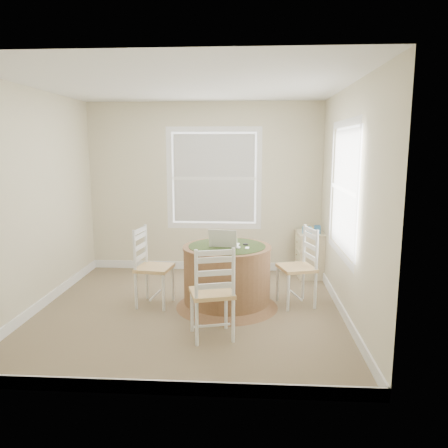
{
  "coord_description": "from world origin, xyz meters",
  "views": [
    {
      "loc": [
        0.72,
        -4.91,
        1.93
      ],
      "look_at": [
        0.39,
        0.45,
        0.98
      ],
      "focal_mm": 35.0,
      "sensor_mm": 36.0,
      "label": 1
    }
  ],
  "objects_px": {
    "chair_near": "(212,292)",
    "chair_left": "(154,268)",
    "laptop": "(224,244)",
    "chair_right": "(297,267)",
    "round_table": "(227,274)",
    "corner_chest": "(309,254)"
  },
  "relations": [
    {
      "from": "laptop",
      "to": "corner_chest",
      "type": "bearing_deg",
      "value": -125.27
    },
    {
      "from": "chair_right",
      "to": "laptop",
      "type": "height_order",
      "value": "laptop"
    },
    {
      "from": "chair_near",
      "to": "corner_chest",
      "type": "distance_m",
      "value": 2.56
    },
    {
      "from": "chair_left",
      "to": "chair_right",
      "type": "bearing_deg",
      "value": -78.82
    },
    {
      "from": "chair_right",
      "to": "laptop",
      "type": "distance_m",
      "value": 0.94
    },
    {
      "from": "chair_near",
      "to": "chair_right",
      "type": "relative_size",
      "value": 1.0
    },
    {
      "from": "chair_right",
      "to": "corner_chest",
      "type": "relative_size",
      "value": 1.4
    },
    {
      "from": "round_table",
      "to": "chair_left",
      "type": "bearing_deg",
      "value": -178.28
    },
    {
      "from": "chair_near",
      "to": "chair_left",
      "type": "bearing_deg",
      "value": -63.63
    },
    {
      "from": "chair_right",
      "to": "corner_chest",
      "type": "height_order",
      "value": "chair_right"
    },
    {
      "from": "laptop",
      "to": "chair_left",
      "type": "bearing_deg",
      "value": 5.24
    },
    {
      "from": "corner_chest",
      "to": "laptop",
      "type": "bearing_deg",
      "value": -135.51
    },
    {
      "from": "chair_left",
      "to": "chair_near",
      "type": "distance_m",
      "value": 1.18
    },
    {
      "from": "round_table",
      "to": "chair_left",
      "type": "relative_size",
      "value": 1.31
    },
    {
      "from": "chair_left",
      "to": "chair_right",
      "type": "xyz_separation_m",
      "value": [
        1.73,
        0.11,
        0.0
      ]
    },
    {
      "from": "laptop",
      "to": "chair_near",
      "type": "bearing_deg",
      "value": 91.46
    },
    {
      "from": "chair_near",
      "to": "laptop",
      "type": "distance_m",
      "value": 0.92
    },
    {
      "from": "chair_left",
      "to": "laptop",
      "type": "distance_m",
      "value": 0.91
    },
    {
      "from": "chair_left",
      "to": "laptop",
      "type": "xyz_separation_m",
      "value": [
        0.86,
        -0.01,
        0.32
      ]
    },
    {
      "from": "chair_left",
      "to": "corner_chest",
      "type": "distance_m",
      "value": 2.45
    },
    {
      "from": "round_table",
      "to": "laptop",
      "type": "relative_size",
      "value": 3.45
    },
    {
      "from": "round_table",
      "to": "corner_chest",
      "type": "distance_m",
      "value": 1.78
    }
  ]
}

